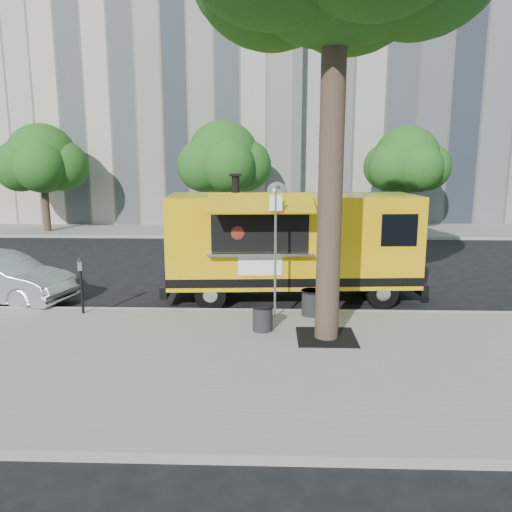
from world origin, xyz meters
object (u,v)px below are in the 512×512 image
(sign_post, at_px, (275,245))
(parking_meter, at_px, (81,279))
(sedan, at_px, (0,278))
(far_tree_c, at_px, (407,160))
(food_truck, at_px, (291,242))
(far_tree_b, at_px, (223,158))
(far_tree_a, at_px, (42,159))
(trash_bin_left, at_px, (312,302))
(trash_bin_right, at_px, (263,317))

(sign_post, bearing_deg, parking_meter, 177.48)
(parking_meter, bearing_deg, sedan, 153.45)
(far_tree_c, height_order, food_truck, far_tree_c)
(far_tree_b, xyz_separation_m, sedan, (-4.70, -12.70, -3.18))
(far_tree_a, relative_size, trash_bin_left, 8.93)
(far_tree_a, bearing_deg, trash_bin_right, -52.51)
(far_tree_a, xyz_separation_m, far_tree_c, (18.00, 0.10, -0.06))
(trash_bin_left, bearing_deg, trash_bin_right, -135.19)
(far_tree_c, bearing_deg, food_truck, -117.00)
(trash_bin_right, bearing_deg, far_tree_b, 98.60)
(far_tree_c, xyz_separation_m, sedan, (-13.70, -12.40, -3.06))
(trash_bin_right, bearing_deg, sign_post, 72.99)
(food_truck, bearing_deg, parking_meter, -162.66)
(sign_post, distance_m, sedan, 7.51)
(far_tree_a, relative_size, far_tree_c, 1.03)
(sign_post, height_order, trash_bin_right, sign_post)
(trash_bin_left, bearing_deg, far_tree_b, 103.68)
(far_tree_a, xyz_separation_m, trash_bin_right, (11.29, -14.71, -3.33))
(parking_meter, bearing_deg, food_truck, 21.10)
(far_tree_a, relative_size, parking_meter, 4.01)
(far_tree_a, height_order, sedan, far_tree_a)
(far_tree_c, relative_size, food_truck, 0.75)
(far_tree_b, height_order, trash_bin_right, far_tree_b)
(sedan, bearing_deg, sign_post, -87.30)
(far_tree_a, xyz_separation_m, sedan, (4.30, -12.30, -3.12))
(far_tree_b, bearing_deg, sign_post, -79.85)
(far_tree_b, height_order, food_truck, far_tree_b)
(sign_post, height_order, parking_meter, sign_post)
(far_tree_a, height_order, trash_bin_left, far_tree_a)
(far_tree_b, bearing_deg, sedan, -110.31)
(far_tree_a, xyz_separation_m, trash_bin_left, (12.41, -13.60, -3.31))
(far_tree_c, xyz_separation_m, trash_bin_right, (-6.71, -14.81, -3.27))
(far_tree_b, xyz_separation_m, food_truck, (2.97, -12.13, -2.26))
(sign_post, xyz_separation_m, parking_meter, (-4.55, 0.20, -0.87))
(far_tree_b, xyz_separation_m, sign_post, (2.55, -14.25, -1.98))
(far_tree_b, bearing_deg, far_tree_c, -1.91)
(far_tree_a, xyz_separation_m, far_tree_b, (9.00, 0.40, 0.06))
(far_tree_a, bearing_deg, sign_post, -50.17)
(far_tree_a, distance_m, food_truck, 16.90)
(far_tree_a, distance_m, parking_meter, 15.59)
(sign_post, relative_size, trash_bin_left, 5.00)
(far_tree_a, distance_m, trash_bin_right, 18.84)
(parking_meter, height_order, food_truck, food_truck)
(far_tree_b, xyz_separation_m, trash_bin_left, (3.41, -14.00, -3.36))
(sedan, xyz_separation_m, trash_bin_right, (6.99, -2.41, -0.20))
(food_truck, height_order, sedan, food_truck)
(sign_post, relative_size, trash_bin_right, 5.39)
(parking_meter, relative_size, sedan, 0.34)
(sign_post, bearing_deg, sedan, 167.93)
(parking_meter, relative_size, trash_bin_left, 2.23)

